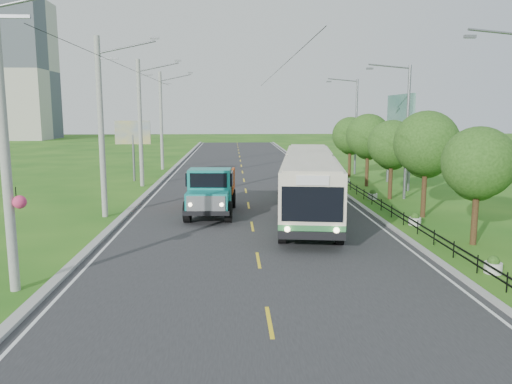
{
  "coord_description": "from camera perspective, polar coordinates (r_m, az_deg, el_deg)",
  "views": [
    {
      "loc": [
        -1.02,
        -19.32,
        5.88
      ],
      "look_at": [
        0.18,
        5.58,
        1.9
      ],
      "focal_mm": 35.0,
      "sensor_mm": 36.0,
      "label": 1
    }
  ],
  "objects": [
    {
      "name": "tree_fifth",
      "position": [
        40.98,
        12.71,
        6.01
      ],
      "size": [
        3.48,
        3.52,
        5.8
      ],
      "color": "#382314",
      "rests_on": "ground"
    },
    {
      "name": "bus",
      "position": [
        29.5,
        6.1,
        1.55
      ],
      "size": [
        5.25,
        17.85,
        3.4
      ],
      "rotation": [
        0.0,
        0.0,
        -0.14
      ],
      "color": "#307A3F",
      "rests_on": "ground"
    },
    {
      "name": "tree_fourth",
      "position": [
        35.26,
        15.28,
        5.02
      ],
      "size": [
        3.24,
        3.31,
        5.4
      ],
      "color": "#382314",
      "rests_on": "ground"
    },
    {
      "name": "pole_mid",
      "position": [
        40.97,
        -13.05,
        7.74
      ],
      "size": [
        3.51,
        0.32,
        10.0
      ],
      "color": "gray",
      "rests_on": "ground"
    },
    {
      "name": "tree_third",
      "position": [
        29.6,
        18.89,
        4.92
      ],
      "size": [
        3.6,
        3.62,
        6.0
      ],
      "color": "#382314",
      "rests_on": "ground"
    },
    {
      "name": "curb_right",
      "position": [
        40.58,
        8.89,
        0.7
      ],
      "size": [
        0.3,
        120.0,
        0.1
      ],
      "primitive_type": "cube",
      "color": "#9E9E99",
      "rests_on": "ground"
    },
    {
      "name": "tree_second",
      "position": [
        24.18,
        24.03,
        2.68
      ],
      "size": [
        3.18,
        3.26,
        5.3
      ],
      "color": "#382314",
      "rests_on": "ground"
    },
    {
      "name": "ground",
      "position": [
        20.22,
        0.27,
        -7.83
      ],
      "size": [
        240.0,
        240.0,
        0.0
      ],
      "primitive_type": "plane",
      "color": "#1F5A15",
      "rests_on": "ground"
    },
    {
      "name": "billboard_left",
      "position": [
        44.19,
        -13.9,
        6.19
      ],
      "size": [
        3.0,
        0.2,
        5.2
      ],
      "color": "slate",
      "rests_on": "ground"
    },
    {
      "name": "curb_left",
      "position": [
        40.22,
        -11.56,
        0.58
      ],
      "size": [
        0.4,
        120.0,
        0.15
      ],
      "primitive_type": "cube",
      "color": "#9E9E99",
      "rests_on": "ground"
    },
    {
      "name": "centre_dash",
      "position": [
        20.21,
        0.27,
        -7.77
      ],
      "size": [
        0.12,
        2.2,
        0.0
      ],
      "primitive_type": "cube",
      "color": "yellow",
      "rests_on": "road"
    },
    {
      "name": "pole_nearest",
      "position": [
        17.87,
        -26.68,
        5.09
      ],
      "size": [
        3.51,
        0.44,
        10.0
      ],
      "color": "gray",
      "rests_on": "ground"
    },
    {
      "name": "billboard_right",
      "position": [
        41.52,
        16.12,
        7.98
      ],
      "size": [
        0.24,
        6.0,
        7.3
      ],
      "color": "slate",
      "rests_on": "ground"
    },
    {
      "name": "pole_far",
      "position": [
        52.82,
        -10.74,
        8.06
      ],
      "size": [
        3.51,
        0.32,
        10.0
      ],
      "color": "gray",
      "rests_on": "ground"
    },
    {
      "name": "edge_line_right",
      "position": [
        40.49,
        8.2,
        0.66
      ],
      "size": [
        0.12,
        120.0,
        0.0
      ],
      "primitive_type": "cube",
      "color": "silver",
      "rests_on": "road"
    },
    {
      "name": "streetlight_far",
      "position": [
        48.75,
        11.19,
        7.75
      ],
      "size": [
        3.02,
        0.2,
        9.07
      ],
      "color": "slate",
      "rests_on": "ground"
    },
    {
      "name": "planter_mid",
      "position": [
        35.13,
        13.18,
        -0.34
      ],
      "size": [
        0.64,
        0.64,
        0.67
      ],
      "color": "silver",
      "rests_on": "ground"
    },
    {
      "name": "road",
      "position": [
        39.77,
        -1.25,
        0.58
      ],
      "size": [
        14.0,
        120.0,
        0.02
      ],
      "primitive_type": "cube",
      "color": "#28282B",
      "rests_on": "ground"
    },
    {
      "name": "planter_far",
      "position": [
        42.79,
        10.27,
        1.41
      ],
      "size": [
        0.64,
        0.64,
        0.67
      ],
      "color": "silver",
      "rests_on": "ground"
    },
    {
      "name": "tree_back",
      "position": [
        46.8,
        10.75,
        6.18
      ],
      "size": [
        3.3,
        3.36,
        5.5
      ],
      "color": "#382314",
      "rests_on": "ground"
    },
    {
      "name": "railing_right",
      "position": [
        34.97,
        12.23,
        -0.32
      ],
      "size": [
        0.04,
        40.0,
        0.6
      ],
      "primitive_type": "cube",
      "color": "black",
      "rests_on": "ground"
    },
    {
      "name": "planter_near",
      "position": [
        27.66,
        17.69,
        -3.04
      ],
      "size": [
        0.64,
        0.64,
        0.67
      ],
      "color": "silver",
      "rests_on": "ground"
    },
    {
      "name": "pole_near",
      "position": [
        29.24,
        -17.23,
        7.13
      ],
      "size": [
        3.51,
        0.32,
        10.0
      ],
      "color": "gray",
      "rests_on": "ground"
    },
    {
      "name": "streetlight_mid",
      "position": [
        35.32,
        16.66,
        7.11
      ],
      "size": [
        3.02,
        0.2,
        9.07
      ],
      "color": "slate",
      "rests_on": "ground"
    },
    {
      "name": "dump_truck",
      "position": [
        29.09,
        -5.12,
        0.49
      ],
      "size": [
        2.86,
        6.68,
        2.76
      ],
      "rotation": [
        0.0,
        0.0,
        -0.05
      ],
      "color": "teal",
      "rests_on": "ground"
    },
    {
      "name": "edge_line_left",
      "position": [
        40.15,
        -10.78,
        0.52
      ],
      "size": [
        0.12,
        120.0,
        0.0
      ],
      "primitive_type": "cube",
      "color": "silver",
      "rests_on": "road"
    },
    {
      "name": "planter_front",
      "position": [
        20.59,
        25.48,
        -7.6
      ],
      "size": [
        0.64,
        0.64,
        0.67
      ],
      "color": "silver",
      "rests_on": "ground"
    }
  ]
}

